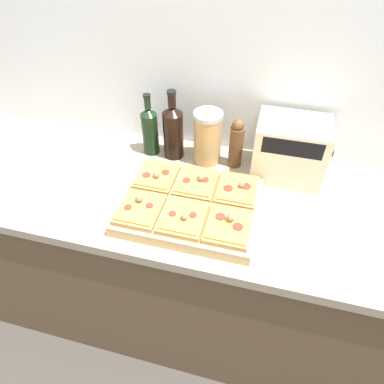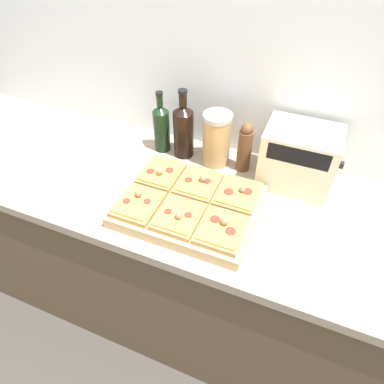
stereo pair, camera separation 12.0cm
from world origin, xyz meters
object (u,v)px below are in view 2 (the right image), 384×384
(cutting_board, at_px, (189,206))
(grain_jar_tall, at_px, (216,139))
(olive_oil_bottle, at_px, (162,127))
(wine_bottle, at_px, (183,130))
(pepper_mill, at_px, (245,147))
(toaster_oven, at_px, (298,158))

(cutting_board, xyz_separation_m, grain_jar_tall, (-0.01, 0.30, 0.09))
(olive_oil_bottle, height_order, wine_bottle, wine_bottle)
(olive_oil_bottle, height_order, pepper_mill, olive_oil_bottle)
(olive_oil_bottle, relative_size, toaster_oven, 0.93)
(grain_jar_tall, bearing_deg, pepper_mill, 0.00)
(wine_bottle, relative_size, pepper_mill, 1.39)
(cutting_board, height_order, toaster_oven, toaster_oven)
(cutting_board, xyz_separation_m, wine_bottle, (-0.15, 0.30, 0.10))
(olive_oil_bottle, bearing_deg, grain_jar_tall, 0.00)
(olive_oil_bottle, distance_m, pepper_mill, 0.36)
(cutting_board, bearing_deg, olive_oil_bottle, 129.53)
(olive_oil_bottle, bearing_deg, toaster_oven, -0.65)
(wine_bottle, relative_size, grain_jar_tall, 1.32)
(cutting_board, height_order, wine_bottle, wine_bottle)
(wine_bottle, bearing_deg, toaster_oven, -0.79)
(grain_jar_tall, distance_m, pepper_mill, 0.12)
(grain_jar_tall, bearing_deg, wine_bottle, 180.00)
(cutting_board, relative_size, grain_jar_tall, 2.12)
(pepper_mill, relative_size, toaster_oven, 0.74)
(wine_bottle, distance_m, toaster_oven, 0.47)
(cutting_board, distance_m, olive_oil_bottle, 0.40)
(olive_oil_bottle, distance_m, wine_bottle, 0.10)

